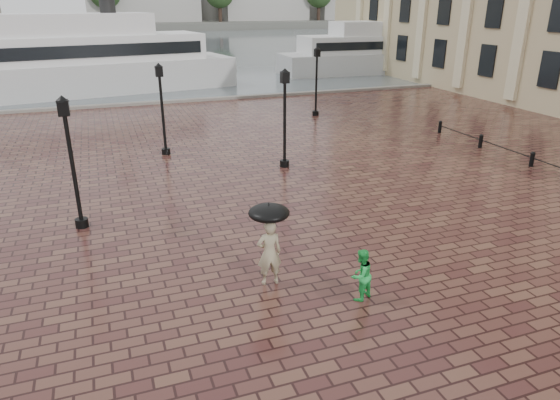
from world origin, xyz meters
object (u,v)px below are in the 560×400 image
child_pedestrian (361,275)px  ferry_far (380,51)px  adult_pedestrian (269,253)px  ferry_near (75,61)px  street_lamps (172,110)px

child_pedestrian → ferry_far: 46.43m
adult_pedestrian → ferry_far: size_ratio=0.08×
adult_pedestrian → child_pedestrian: adult_pedestrian is taller
adult_pedestrian → ferry_far: 46.19m
adult_pedestrian → ferry_near: 35.23m
adult_pedestrian → child_pedestrian: bearing=147.1°
street_lamps → adult_pedestrian: (0.52, -13.36, -1.38)m
child_pedestrian → street_lamps: bearing=-102.8°
ferry_far → ferry_near: bearing=-171.7°
ferry_far → adult_pedestrian: bearing=-122.1°
street_lamps → adult_pedestrian: 13.44m
ferry_near → ferry_far: bearing=-3.3°
adult_pedestrian → street_lamps: bearing=-82.7°
child_pedestrian → ferry_far: size_ratio=0.06×
street_lamps → ferry_far: bearing=43.3°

